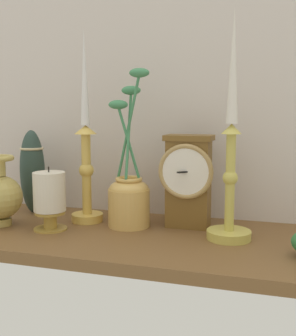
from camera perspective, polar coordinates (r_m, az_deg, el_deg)
The scene contains 9 objects.
ground_plane at distance 91.62cm, azimuth -1.47°, elevation -9.40°, with size 100.00×36.00×2.40cm, color brown.
back_wall at distance 105.42cm, azimuth 1.73°, elevation 11.40°, with size 120.00×2.00×65.00cm, color beige.
mantel_clock at distance 94.12cm, azimuth 5.38°, elevation -1.51°, with size 11.96×8.67×20.42cm.
candlestick_tall_left at distance 98.88cm, azimuth -8.27°, elevation 1.69°, with size 7.33×7.33×43.58cm.
candlestick_tall_center at distance 85.55cm, azimuth 10.97°, elevation 0.70°, with size 8.91×8.91×45.19cm.
brass_vase_bulbous at distance 101.07cm, azimuth -19.09°, elevation -3.45°, with size 9.71×9.71×15.86cm.
brass_vase_jar at distance 94.90cm, azimuth -2.55°, elevation -3.38°, with size 9.52×9.29×34.58cm.
pillar_candle_front at distance 94.62cm, azimuth -13.01°, elevation -3.86°, with size 7.20×7.20×13.82cm.
tall_ceramic_vase at distance 110.99cm, azimuth -15.17°, elevation -0.40°, with size 6.16×6.16×20.87cm.
Camera 1 is at (27.96, -82.93, 25.90)cm, focal length 45.66 mm.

